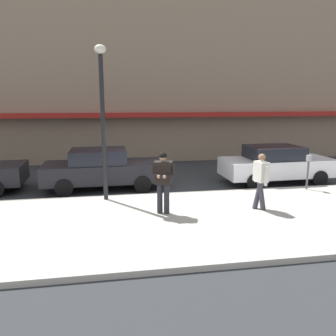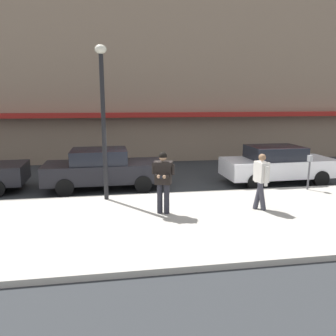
{
  "view_description": "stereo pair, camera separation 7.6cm",
  "coord_description": "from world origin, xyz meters",
  "px_view_note": "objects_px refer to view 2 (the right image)",
  "views": [
    {
      "loc": [
        -1.07,
        -11.28,
        3.37
      ],
      "look_at": [
        0.42,
        -2.38,
        1.49
      ],
      "focal_mm": 35.0,
      "sensor_mm": 36.0,
      "label": 1
    },
    {
      "loc": [
        -0.99,
        -11.3,
        3.37
      ],
      "look_at": [
        0.42,
        -2.38,
        1.49
      ],
      "focal_mm": 35.0,
      "sensor_mm": 36.0,
      "label": 2
    }
  ],
  "objects_px": {
    "man_texting_on_phone": "(163,176)",
    "parking_meter": "(309,167)",
    "parked_sedan_mid": "(103,168)",
    "parked_sedan_far": "(277,164)",
    "street_lamp_post": "(103,107)",
    "pedestrian_in_light_coat": "(261,178)"
  },
  "relations": [
    {
      "from": "parked_sedan_far",
      "to": "parking_meter",
      "type": "distance_m",
      "value": 1.67
    },
    {
      "from": "parked_sedan_mid",
      "to": "street_lamp_post",
      "type": "height_order",
      "value": "street_lamp_post"
    },
    {
      "from": "parked_sedan_mid",
      "to": "pedestrian_in_light_coat",
      "type": "bearing_deg",
      "value": -38.11
    },
    {
      "from": "street_lamp_post",
      "to": "man_texting_on_phone",
      "type": "bearing_deg",
      "value": -45.32
    },
    {
      "from": "street_lamp_post",
      "to": "parking_meter",
      "type": "bearing_deg",
      "value": 0.39
    },
    {
      "from": "man_texting_on_phone",
      "to": "parking_meter",
      "type": "relative_size",
      "value": 1.42
    },
    {
      "from": "man_texting_on_phone",
      "to": "parking_meter",
      "type": "height_order",
      "value": "man_texting_on_phone"
    },
    {
      "from": "parked_sedan_far",
      "to": "street_lamp_post",
      "type": "distance_m",
      "value": 7.45
    },
    {
      "from": "parked_sedan_mid",
      "to": "pedestrian_in_light_coat",
      "type": "relative_size",
      "value": 2.67
    },
    {
      "from": "parked_sedan_far",
      "to": "man_texting_on_phone",
      "type": "bearing_deg",
      "value": -147.3
    },
    {
      "from": "parked_sedan_far",
      "to": "man_texting_on_phone",
      "type": "xyz_separation_m",
      "value": [
        -5.21,
        -3.34,
        0.46
      ]
    },
    {
      "from": "parked_sedan_mid",
      "to": "parked_sedan_far",
      "type": "xyz_separation_m",
      "value": [
        7.02,
        -0.25,
        0.0
      ]
    },
    {
      "from": "man_texting_on_phone",
      "to": "parking_meter",
      "type": "bearing_deg",
      "value": 17.14
    },
    {
      "from": "parked_sedan_far",
      "to": "street_lamp_post",
      "type": "bearing_deg",
      "value": -166.43
    },
    {
      "from": "parked_sedan_mid",
      "to": "parking_meter",
      "type": "relative_size",
      "value": 3.57
    },
    {
      "from": "parked_sedan_far",
      "to": "parking_meter",
      "type": "xyz_separation_m",
      "value": [
        0.41,
        -1.61,
        0.18
      ]
    },
    {
      "from": "parked_sedan_mid",
      "to": "man_texting_on_phone",
      "type": "height_order",
      "value": "man_texting_on_phone"
    },
    {
      "from": "parked_sedan_far",
      "to": "street_lamp_post",
      "type": "height_order",
      "value": "street_lamp_post"
    },
    {
      "from": "parked_sedan_far",
      "to": "man_texting_on_phone",
      "type": "height_order",
      "value": "man_texting_on_phone"
    },
    {
      "from": "man_texting_on_phone",
      "to": "pedestrian_in_light_coat",
      "type": "xyz_separation_m",
      "value": [
        2.91,
        -0.11,
        -0.14
      ]
    },
    {
      "from": "pedestrian_in_light_coat",
      "to": "parking_meter",
      "type": "distance_m",
      "value": 3.28
    },
    {
      "from": "street_lamp_post",
      "to": "pedestrian_in_light_coat",
      "type": "bearing_deg",
      "value": -21.39
    }
  ]
}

